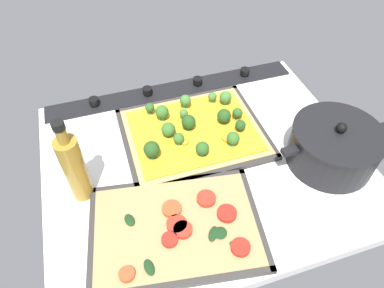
# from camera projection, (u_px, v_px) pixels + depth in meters

# --- Properties ---
(ground_plane) EXTENTS (0.77, 0.63, 0.03)m
(ground_plane) POSITION_uv_depth(u_px,v_px,m) (204.00, 163.00, 0.87)
(ground_plane) COLOR white
(stove_control_panel) EXTENTS (0.74, 0.07, 0.03)m
(stove_control_panel) POSITION_uv_depth(u_px,v_px,m) (173.00, 89.00, 1.04)
(stove_control_panel) COLOR black
(stove_control_panel) RESTS_ON ground_plane
(baking_tray_front) EXTENTS (0.36, 0.29, 0.01)m
(baking_tray_front) POSITION_uv_depth(u_px,v_px,m) (193.00, 134.00, 0.91)
(baking_tray_front) COLOR #33302D
(baking_tray_front) RESTS_ON ground_plane
(broccoli_pizza) EXTENTS (0.34, 0.27, 0.06)m
(broccoli_pizza) POSITION_uv_depth(u_px,v_px,m) (194.00, 129.00, 0.90)
(broccoli_pizza) COLOR tan
(broccoli_pizza) RESTS_ON baking_tray_front
(baking_tray_back) EXTENTS (0.39, 0.30, 0.01)m
(baking_tray_back) POSITION_uv_depth(u_px,v_px,m) (176.00, 228.00, 0.73)
(baking_tray_back) COLOR #33302D
(baking_tray_back) RESTS_ON ground_plane
(veggie_pizza_back) EXTENTS (0.36, 0.27, 0.02)m
(veggie_pizza_back) POSITION_uv_depth(u_px,v_px,m) (179.00, 227.00, 0.72)
(veggie_pizza_back) COLOR tan
(veggie_pizza_back) RESTS_ON baking_tray_back
(cooking_pot) EXTENTS (0.28, 0.21, 0.12)m
(cooking_pot) POSITION_uv_depth(u_px,v_px,m) (333.00, 146.00, 0.82)
(cooking_pot) COLOR black
(cooking_pot) RESTS_ON ground_plane
(oil_bottle) EXTENTS (0.05, 0.05, 0.22)m
(oil_bottle) POSITION_uv_depth(u_px,v_px,m) (74.00, 167.00, 0.72)
(oil_bottle) COLOR olive
(oil_bottle) RESTS_ON ground_plane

